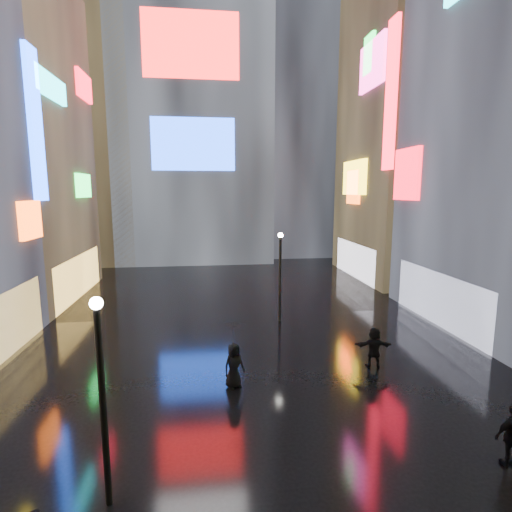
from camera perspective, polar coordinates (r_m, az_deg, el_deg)
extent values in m
plane|color=black|center=(24.61, -2.34, -8.54)|extent=(140.00, 140.00, 0.00)
cube|color=#D9420A|center=(23.49, -29.56, 4.50)|extent=(0.25, 2.24, 1.94)
cube|color=blue|center=(25.24, -29.00, 16.06)|extent=(0.25, 1.40, 8.00)
cube|color=#FFC659|center=(31.34, -24.04, -2.63)|extent=(0.20, 10.00, 3.00)
cube|color=green|center=(32.43, -23.44, 9.21)|extent=(0.25, 3.00, 1.71)
cube|color=#15C1CE|center=(28.12, -27.37, 20.77)|extent=(0.25, 4.84, 1.37)
cube|color=red|center=(35.11, -23.36, 21.36)|extent=(0.25, 3.32, 1.94)
cube|color=white|center=(24.91, 24.79, -5.60)|extent=(0.20, 9.00, 3.00)
cube|color=red|center=(27.63, 20.79, 10.87)|extent=(0.25, 2.99, 3.26)
cube|color=red|center=(30.88, 18.75, 20.91)|extent=(0.25, 1.40, 10.00)
cube|color=black|center=(38.42, 21.96, 18.33)|extent=(10.00, 12.00, 28.00)
cube|color=white|center=(36.31, 13.98, -0.56)|extent=(0.20, 9.00, 3.00)
cube|color=gold|center=(36.04, 13.87, 10.81)|extent=(0.25, 4.92, 2.91)
cube|color=#D92B8A|center=(34.72, 16.28, 24.79)|extent=(0.25, 4.36, 3.46)
cube|color=#D9420A|center=(36.13, 13.75, 9.51)|extent=(0.25, 2.63, 2.87)
cube|color=green|center=(35.59, 15.87, 25.95)|extent=(0.25, 1.69, 2.90)
cube|color=black|center=(49.25, -8.97, 25.05)|extent=(16.00, 14.00, 42.00)
cube|color=#FF1414|center=(42.46, -9.29, 27.66)|extent=(9.00, 0.20, 6.00)
cube|color=#194CFF|center=(40.52, -8.95, 15.51)|extent=(8.00, 0.20, 5.00)
cube|color=black|center=(51.43, 5.58, 19.85)|extent=(12.00, 12.00, 34.00)
cube|color=black|center=(47.25, -22.74, 15.23)|extent=(10.00, 10.00, 26.00)
cylinder|color=black|center=(10.60, -20.99, -19.71)|extent=(0.16, 0.16, 5.00)
sphere|color=white|center=(9.65, -21.87, -6.29)|extent=(0.30, 0.30, 0.30)
cylinder|color=black|center=(23.06, 3.46, -3.33)|extent=(0.16, 0.16, 5.00)
sphere|color=white|center=(22.64, 3.53, 2.98)|extent=(0.30, 0.30, 0.30)
imported|color=black|center=(15.98, -3.18, -15.34)|extent=(1.02, 0.89, 1.75)
imported|color=black|center=(18.31, 16.48, -12.41)|extent=(1.68, 0.70, 1.76)
imported|color=black|center=(15.48, -3.22, -10.91)|extent=(1.35, 1.36, 0.88)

